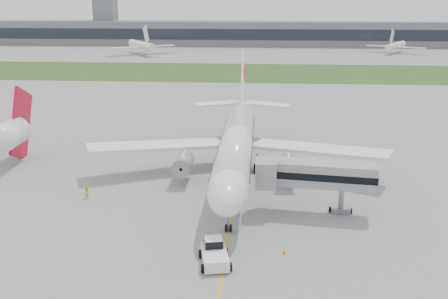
# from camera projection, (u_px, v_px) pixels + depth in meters

# --- Properties ---
(ground) EXTENTS (600.00, 600.00, 0.00)m
(ground) POSITION_uv_depth(u_px,v_px,m) (235.00, 187.00, 75.32)
(ground) COLOR gray
(ground) RESTS_ON ground
(apron_markings) EXTENTS (70.00, 70.00, 0.04)m
(apron_markings) POSITION_uv_depth(u_px,v_px,m) (233.00, 200.00, 70.56)
(apron_markings) COLOR gold
(apron_markings) RESTS_ON ground
(grass_strip) EXTENTS (600.00, 50.00, 0.02)m
(grass_strip) POSITION_uv_depth(u_px,v_px,m) (252.00, 72.00, 189.73)
(grass_strip) COLOR #21461A
(grass_strip) RESTS_ON ground
(terminal_building) EXTENTS (320.00, 22.30, 14.00)m
(terminal_building) POSITION_uv_depth(u_px,v_px,m) (256.00, 33.00, 292.43)
(terminal_building) COLOR slate
(terminal_building) RESTS_ON ground
(control_tower) EXTENTS (12.00, 12.00, 56.00)m
(control_tower) POSITION_uv_depth(u_px,v_px,m) (108.00, 44.00, 302.94)
(control_tower) COLOR slate
(control_tower) RESTS_ON ground
(airliner) EXTENTS (48.13, 53.95, 17.88)m
(airliner) POSITION_uv_depth(u_px,v_px,m) (237.00, 142.00, 78.31)
(airliner) COLOR white
(airliner) RESTS_ON ground
(pushback_tug) EXTENTS (3.97, 5.17, 2.42)m
(pushback_tug) POSITION_uv_depth(u_px,v_px,m) (214.00, 253.00, 53.55)
(pushback_tug) COLOR white
(pushback_tug) RESTS_ON ground
(jet_bridge) EXTENTS (15.75, 5.03, 7.19)m
(jet_bridge) POSITION_uv_depth(u_px,v_px,m) (311.00, 175.00, 64.88)
(jet_bridge) COLOR gray
(jet_bridge) RESTS_ON ground
(safety_cone_left) EXTENTS (0.39, 0.39, 0.54)m
(safety_cone_left) POSITION_uv_depth(u_px,v_px,m) (219.00, 261.00, 53.63)
(safety_cone_left) COLOR orange
(safety_cone_left) RESTS_ON ground
(safety_cone_right) EXTENTS (0.42, 0.42, 0.58)m
(safety_cone_right) POSITION_uv_depth(u_px,v_px,m) (284.00, 252.00, 55.57)
(safety_cone_right) COLOR orange
(safety_cone_right) RESTS_ON ground
(ground_crew_near) EXTENTS (0.71, 0.71, 1.65)m
(ground_crew_near) POSITION_uv_depth(u_px,v_px,m) (215.00, 238.00, 57.58)
(ground_crew_near) COLOR #BBE726
(ground_crew_near) RESTS_ON ground
(ground_crew_far) EXTENTS (1.14, 1.12, 1.85)m
(ground_crew_far) POSITION_uv_depth(u_px,v_px,m) (87.00, 192.00, 70.74)
(ground_crew_far) COLOR #DFF328
(ground_crew_far) RESTS_ON ground
(neighbor_aircraft) EXTENTS (4.79, 16.41, 13.45)m
(neighbor_aircraft) POSITION_uv_depth(u_px,v_px,m) (7.00, 135.00, 83.36)
(neighbor_aircraft) COLOR #B70A24
(neighbor_aircraft) RESTS_ON ground
(distant_aircraft_left) EXTENTS (45.38, 44.20, 13.15)m
(distant_aircraft_left) POSITION_uv_depth(u_px,v_px,m) (142.00, 54.00, 248.31)
(distant_aircraft_left) COLOR white
(distant_aircraft_left) RESTS_ON ground
(distant_aircraft_right) EXTENTS (38.36, 37.07, 11.24)m
(distant_aircraft_right) POSITION_uv_depth(u_px,v_px,m) (395.00, 53.00, 253.45)
(distant_aircraft_right) COLOR white
(distant_aircraft_right) RESTS_ON ground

